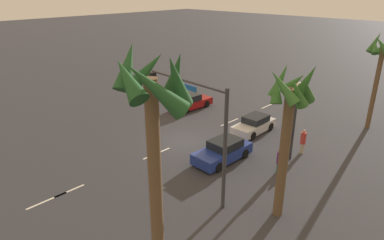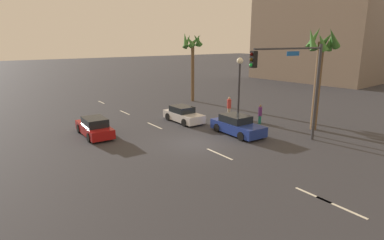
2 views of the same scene
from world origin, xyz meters
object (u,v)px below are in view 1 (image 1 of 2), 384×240
Objects in this scene: car_0 at (190,102)px; pedestrian_1 at (303,141)px; pedestrian_0 at (279,161)px; palm_tree_1 at (154,129)px; traffic_signal at (197,118)px; streetlamp at (296,106)px; car_1 at (223,151)px; palm_tree_0 at (289,110)px; palm_tree_2 at (382,56)px; car_2 at (254,125)px.

car_0 is 12.28m from pedestrian_1.
pedestrian_0 is 13.44m from palm_tree_1.
streetlamp is (-7.27, 1.91, -0.68)m from traffic_signal.
car_1 is 8.14m from palm_tree_0.
palm_tree_2 is at bearing 167.50° from traffic_signal.
pedestrian_1 is 0.23× the size of palm_tree_0.
traffic_signal reaches higher than pedestrian_1.
pedestrian_0 reaches higher than car_2.
car_1 is 2.42× the size of pedestrian_1.
pedestrian_0 is 3.59m from pedestrian_1.
streetlamp is 3.31× the size of pedestrian_0.
traffic_signal is at bearing -72.41° from palm_tree_0.
car_2 is (0.42, 7.62, -0.02)m from car_0.
car_2 is 11.11m from palm_tree_2.
palm_tree_0 reaches higher than streetlamp.
palm_tree_2 is at bearing -177.17° from palm_tree_0.
car_2 is 10.51m from traffic_signal.
traffic_signal is (9.40, 2.55, 3.93)m from car_2.
traffic_signal is 4.04× the size of pedestrian_0.
car_0 is at bearing -101.94° from streetlamp.
palm_tree_2 is at bearing -178.01° from palm_tree_1.
palm_tree_1 reaches higher than car_2.
traffic_signal is 0.68× the size of palm_tree_1.
pedestrian_1 is (-8.63, 2.05, -3.60)m from traffic_signal.
car_1 is at bearing -113.86° from palm_tree_0.
car_1 reaches higher than car_0.
palm_tree_0 is (5.84, 2.59, 1.87)m from streetlamp.
traffic_signal is 6.66m from pedestrian_0.
pedestrian_0 is at bearing 69.09° from car_0.
traffic_signal reaches higher than car_2.
pedestrian_0 is (-1.06, 3.63, 0.21)m from car_1.
pedestrian_1 is 8.99m from palm_tree_0.
car_2 is at bearing -138.57° from palm_tree_0.
traffic_signal is at bearing -12.50° from palm_tree_2.
car_2 is at bearing -40.20° from palm_tree_2.
palm_tree_0 is at bearing -179.63° from palm_tree_1.
car_2 is 2.26× the size of pedestrian_1.
streetlamp is at bearing 135.40° from car_1.
streetlamp is 9.97m from palm_tree_2.
palm_tree_0 reaches higher than pedestrian_1.
palm_tree_0 is (3.63, 2.18, 4.87)m from pedestrian_0.
car_2 is at bearing -131.84° from pedestrian_0.
car_1 is at bearing -161.70° from traffic_signal.
pedestrian_0 is (4.77, 12.48, 0.23)m from car_0.
palm_tree_1 reaches higher than pedestrian_1.
palm_tree_1 is at bearing 29.08° from car_1.
streetlamp reaches higher than pedestrian_1.
streetlamp is (2.56, 12.08, 3.23)m from car_0.
pedestrian_0 is 0.17× the size of palm_tree_1.
car_1 is 5.73m from traffic_signal.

